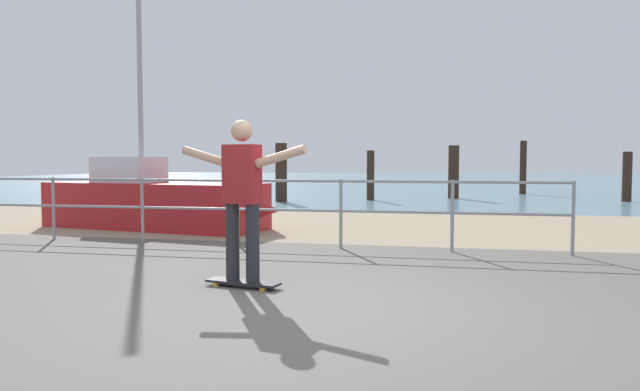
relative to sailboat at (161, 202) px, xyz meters
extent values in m
cube|color=#605B56|center=(4.43, -6.47, -0.52)|extent=(24.00, 10.00, 0.04)
cube|color=tan|center=(4.43, 1.53, -0.52)|extent=(24.00, 6.00, 0.04)
cube|color=slate|center=(4.43, 29.53, -0.52)|extent=(72.00, 50.00, 0.04)
cylinder|color=gray|center=(-0.98, -1.87, 0.00)|extent=(0.05, 0.05, 1.05)
cylinder|color=gray|center=(0.64, -1.87, 0.00)|extent=(0.05, 0.05, 1.05)
cylinder|color=gray|center=(2.25, -1.87, 0.00)|extent=(0.05, 0.05, 1.05)
cylinder|color=gray|center=(3.87, -1.87, 0.00)|extent=(0.05, 0.05, 1.05)
cylinder|color=gray|center=(5.48, -1.87, 0.00)|extent=(0.05, 0.05, 1.05)
cylinder|color=gray|center=(7.10, -1.87, 0.00)|extent=(0.05, 0.05, 1.05)
cylinder|color=gray|center=(2.25, -1.87, 0.50)|extent=(9.69, 0.04, 0.04)
cylinder|color=gray|center=(2.25, -1.87, 0.05)|extent=(9.69, 0.04, 0.04)
cube|color=#B21E23|center=(-0.16, 0.03, -0.07)|extent=(4.58, 2.17, 0.90)
cone|color=#B21E23|center=(2.01, -0.37, -0.07)|extent=(1.22, 0.95, 0.77)
cylinder|color=#9EA0A5|center=(-0.45, 0.08, 2.69)|extent=(0.10, 0.10, 4.63)
cube|color=silver|center=(-0.75, 0.14, 0.63)|extent=(1.34, 1.10, 0.50)
cube|color=black|center=(3.35, -4.73, -0.45)|extent=(0.82, 0.36, 0.02)
cylinder|color=orange|center=(3.06, -4.75, -0.49)|extent=(0.06, 0.04, 0.06)
cylinder|color=orange|center=(3.10, -4.60, -0.49)|extent=(0.06, 0.04, 0.06)
cylinder|color=orange|center=(3.61, -4.87, -0.49)|extent=(0.06, 0.04, 0.06)
cylinder|color=orange|center=(3.64, -4.71, -0.49)|extent=(0.06, 0.04, 0.06)
cylinder|color=#26262B|center=(3.24, -4.71, -0.04)|extent=(0.14, 0.14, 0.80)
cylinder|color=#26262B|center=(3.47, -4.76, -0.04)|extent=(0.14, 0.14, 0.80)
cube|color=maroon|center=(3.35, -4.73, 0.66)|extent=(0.39, 0.27, 0.60)
sphere|color=tan|center=(3.35, -4.73, 1.10)|extent=(0.22, 0.22, 0.22)
cylinder|color=tan|center=(2.92, -4.64, 0.84)|extent=(0.56, 0.20, 0.23)
cylinder|color=tan|center=(3.79, -4.83, 0.84)|extent=(0.56, 0.20, 0.23)
cylinder|color=#332319|center=(0.21, 7.72, 0.43)|extent=(0.37, 0.37, 1.90)
cylinder|color=#332319|center=(2.93, 9.03, 0.31)|extent=(0.25, 0.25, 1.68)
cylinder|color=#332319|center=(5.65, 10.62, 0.41)|extent=(0.37, 0.37, 1.87)
cylinder|color=#332319|center=(8.38, 13.92, 0.54)|extent=(0.26, 0.26, 2.13)
cylinder|color=#332319|center=(11.10, 10.09, 0.29)|extent=(0.29, 0.29, 1.63)
camera|label=1|loc=(5.38, -10.38, 0.79)|focal=32.81mm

